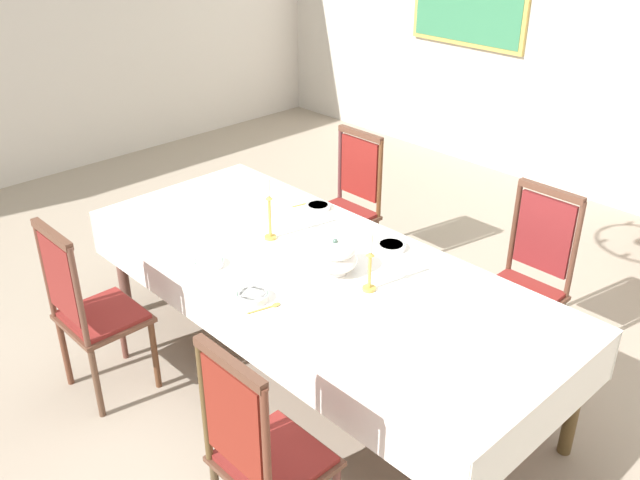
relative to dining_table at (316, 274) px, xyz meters
The scene contains 17 objects.
ground 0.71m from the dining_table, 90.00° to the right, with size 8.17×7.19×0.04m, color tan.
back_wall 3.69m from the dining_table, 90.00° to the left, with size 8.17×0.08×3.20m, color beige.
dining_table is the anchor object (origin of this frame).
tablecloth 0.01m from the dining_table, ahead, with size 2.91×1.20×0.29m.
chair_south_a 1.25m from the dining_table, 126.61° to the right, with size 0.44×0.42×1.08m.
chair_north_a 1.25m from the dining_table, 126.63° to the left, with size 0.44×0.42×1.07m.
chair_south_b 1.24m from the dining_table, 53.81° to the right, with size 0.44×0.42×1.11m.
chair_north_b 1.24m from the dining_table, 53.80° to the left, with size 0.44×0.42×1.10m.
soup_tureen 0.22m from the dining_table, ahead, with size 0.24×0.24×0.20m.
candlestick_west 0.45m from the dining_table, behind, with size 0.07×0.07×0.37m.
candlestick_east 0.44m from the dining_table, ahead, with size 0.07×0.07×0.32m.
bowl_near_left 0.50m from the dining_table, 83.90° to the right, with size 0.16×0.16×0.04m.
bowl_near_right 0.70m from the dining_table, 135.84° to the left, with size 0.15×0.15×0.03m.
bowl_far_left 0.46m from the dining_table, 66.86° to the left, with size 0.16×0.16×0.03m.
bowl_far_right 0.59m from the dining_table, 130.52° to the right, with size 0.16×0.16×0.03m.
spoon_primary 0.50m from the dining_table, 69.76° to the right, with size 0.06×0.17×0.01m.
spoon_secondary 0.79m from the dining_table, 139.65° to the left, with size 0.05×0.18×0.01m.
Camera 1 is at (2.42, -2.21, 2.65)m, focal length 39.04 mm.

